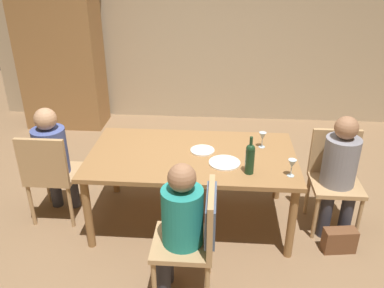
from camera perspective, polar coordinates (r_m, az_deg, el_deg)
The scene contains 16 objects.
ground_plane at distance 3.97m, azimuth -0.00°, elevation -10.74°, with size 10.00×10.00×0.00m, color #846647.
rear_room_partition at distance 5.98m, azimuth 2.04°, elevation 16.20°, with size 6.40×0.12×2.70m, color tan.
armoire_cabinet at distance 6.03m, azimuth -18.41°, elevation 12.56°, with size 1.18×0.62×2.18m.
dining_table at distance 3.62m, azimuth -0.00°, elevation -2.47°, with size 1.87×1.04×0.72m.
chair_left_end at distance 3.91m, azimuth -19.71°, elevation -3.75°, with size 0.44×0.44×0.92m.
chair_near at distance 2.89m, azimuth 1.14°, elevation -12.10°, with size 0.46×0.44×0.92m.
chair_right_end at distance 3.89m, azimuth 19.82°, elevation -3.92°, with size 0.44×0.44×0.92m.
person_woman_host at distance 3.95m, azimuth -19.36°, elevation -1.45°, with size 0.30×0.35×1.13m.
person_man_bearded at distance 2.87m, azimuth -1.90°, elevation -11.16°, with size 0.34×0.30×1.11m.
person_man_guest at distance 3.74m, azimuth 20.49°, elevation -3.21°, with size 0.30×0.35×1.13m.
wine_bottle_tall_green at distance 3.25m, azimuth 8.33°, elevation -1.96°, with size 0.08×0.08×0.33m.
wine_glass_near_left at distance 3.72m, azimuth 10.10°, elevation 1.03°, with size 0.07×0.07×0.15m.
wine_glass_centre at distance 3.29m, azimuth 14.16°, elevation -2.86°, with size 0.07×0.07×0.15m.
dinner_plate_host at distance 3.43m, azimuth 4.69°, elevation -2.70°, with size 0.27×0.27×0.01m, color white.
dinner_plate_guest_left at distance 3.63m, azimuth 1.51°, elevation -0.92°, with size 0.22×0.22×0.01m, color white.
handbag at distance 3.77m, azimuth 20.41°, elevation -12.84°, with size 0.28×0.12×0.22m, color brown.
Camera 1 is at (0.24, -3.16, 2.39)m, focal length 37.13 mm.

